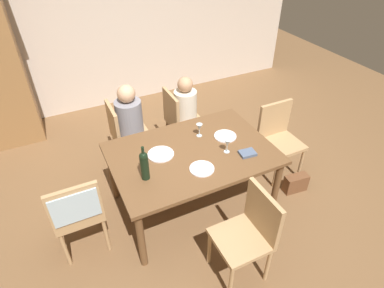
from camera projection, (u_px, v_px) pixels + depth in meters
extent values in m
plane|color=brown|center=(192.00, 203.00, 3.72)|extent=(10.00, 10.00, 0.00)
cube|color=beige|center=(112.00, 20.00, 4.90)|extent=(6.40, 0.12, 2.70)
cube|color=brown|center=(192.00, 153.00, 3.28)|extent=(1.64, 1.13, 0.04)
cylinder|color=brown|center=(141.00, 240.00, 2.89)|extent=(0.07, 0.07, 0.71)
cylinder|color=brown|center=(276.00, 188.00, 3.41)|extent=(0.07, 0.07, 0.71)
cylinder|color=brown|center=(112.00, 173.00, 3.60)|extent=(0.07, 0.07, 0.71)
cylinder|color=brown|center=(228.00, 139.00, 4.13)|extent=(0.07, 0.07, 0.71)
cylinder|color=tan|center=(192.00, 126.00, 4.60)|extent=(0.04, 0.04, 0.44)
cylinder|color=tan|center=(205.00, 140.00, 4.33)|extent=(0.04, 0.04, 0.44)
cylinder|color=tan|center=(168.00, 133.00, 4.47)|extent=(0.04, 0.04, 0.44)
cylinder|color=tan|center=(179.00, 148.00, 4.19)|extent=(0.04, 0.04, 0.44)
cube|color=tan|center=(186.00, 122.00, 4.25)|extent=(0.44, 0.44, 0.04)
cube|color=tan|center=(171.00, 109.00, 4.04)|extent=(0.04, 0.44, 0.44)
cylinder|color=tan|center=(143.00, 140.00, 4.34)|extent=(0.04, 0.04, 0.44)
cylinder|color=tan|center=(153.00, 155.00, 4.07)|extent=(0.04, 0.04, 0.44)
cylinder|color=tan|center=(116.00, 147.00, 4.21)|extent=(0.04, 0.04, 0.44)
cylinder|color=tan|center=(124.00, 164.00, 3.94)|extent=(0.04, 0.04, 0.44)
cube|color=tan|center=(132.00, 136.00, 4.00)|extent=(0.44, 0.44, 0.04)
cube|color=tan|center=(113.00, 124.00, 3.78)|extent=(0.04, 0.44, 0.44)
cylinder|color=tan|center=(231.00, 283.00, 2.70)|extent=(0.04, 0.04, 0.44)
cylinder|color=tan|center=(209.00, 248.00, 2.98)|extent=(0.04, 0.04, 0.44)
cylinder|color=tan|center=(268.00, 265.00, 2.84)|extent=(0.04, 0.04, 0.44)
cylinder|color=tan|center=(244.00, 233.00, 3.11)|extent=(0.04, 0.04, 0.44)
cube|color=tan|center=(240.00, 239.00, 2.76)|extent=(0.44, 0.44, 0.04)
cube|color=tan|center=(263.00, 213.00, 2.69)|extent=(0.04, 0.44, 0.44)
cylinder|color=tan|center=(60.00, 220.00, 3.24)|extent=(0.04, 0.04, 0.44)
cylinder|color=tan|center=(97.00, 208.00, 3.37)|extent=(0.04, 0.04, 0.44)
cylinder|color=tan|center=(65.00, 249.00, 2.96)|extent=(0.04, 0.04, 0.44)
cylinder|color=tan|center=(106.00, 235.00, 3.10)|extent=(0.04, 0.04, 0.44)
cube|color=tan|center=(77.00, 211.00, 3.02)|extent=(0.44, 0.44, 0.04)
cube|color=tan|center=(76.00, 208.00, 2.74)|extent=(0.44, 0.04, 0.44)
cube|color=#ADC6D6|center=(75.00, 206.00, 2.72)|extent=(0.40, 0.07, 0.31)
cylinder|color=tan|center=(301.00, 164.00, 3.94)|extent=(0.04, 0.04, 0.44)
cylinder|color=tan|center=(276.00, 173.00, 3.81)|extent=(0.04, 0.04, 0.44)
cylinder|color=tan|center=(281.00, 147.00, 4.21)|extent=(0.04, 0.04, 0.44)
cylinder|color=tan|center=(257.00, 155.00, 4.08)|extent=(0.04, 0.04, 0.44)
cube|color=tan|center=(282.00, 144.00, 3.87)|extent=(0.44, 0.44, 0.04)
cube|color=tan|center=(274.00, 119.00, 3.87)|extent=(0.44, 0.04, 0.44)
cylinder|color=#33333D|center=(192.00, 130.00, 4.50)|extent=(0.11, 0.11, 0.46)
cylinder|color=#33333D|center=(198.00, 137.00, 4.38)|extent=(0.11, 0.11, 0.46)
cylinder|color=beige|center=(186.00, 107.00, 4.12)|extent=(0.29, 0.29, 0.44)
sphere|color=tan|center=(185.00, 84.00, 3.93)|extent=(0.19, 0.19, 0.19)
cylinder|color=#33333D|center=(142.00, 144.00, 4.25)|extent=(0.12, 0.12, 0.46)
cylinder|color=#33333D|center=(147.00, 152.00, 4.12)|extent=(0.12, 0.12, 0.46)
cylinder|color=gray|center=(130.00, 119.00, 3.85)|extent=(0.31, 0.31, 0.48)
sphere|color=tan|center=(126.00, 94.00, 3.64)|extent=(0.21, 0.21, 0.21)
cylinder|color=black|center=(145.00, 168.00, 2.89)|extent=(0.08, 0.08, 0.24)
sphere|color=black|center=(143.00, 156.00, 2.81)|extent=(0.08, 0.08, 0.08)
cylinder|color=black|center=(143.00, 151.00, 2.78)|extent=(0.03, 0.03, 0.09)
cylinder|color=silver|center=(227.00, 152.00, 3.27)|extent=(0.06, 0.06, 0.00)
cylinder|color=silver|center=(227.00, 149.00, 3.25)|extent=(0.01, 0.01, 0.07)
cone|color=silver|center=(227.00, 143.00, 3.21)|extent=(0.07, 0.07, 0.07)
cylinder|color=silver|center=(199.00, 136.00, 3.50)|extent=(0.06, 0.06, 0.00)
cylinder|color=silver|center=(199.00, 133.00, 3.48)|extent=(0.01, 0.01, 0.07)
cone|color=silver|center=(199.00, 127.00, 3.43)|extent=(0.07, 0.07, 0.07)
cylinder|color=white|center=(202.00, 169.00, 3.05)|extent=(0.24, 0.24, 0.01)
cylinder|color=white|center=(161.00, 154.00, 3.23)|extent=(0.27, 0.27, 0.01)
cylinder|color=white|center=(225.00, 136.00, 3.48)|extent=(0.24, 0.24, 0.01)
cube|color=#4C5B75|center=(247.00, 153.00, 3.23)|extent=(0.17, 0.14, 0.03)
cube|color=brown|center=(296.00, 183.00, 3.82)|extent=(0.29, 0.15, 0.22)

